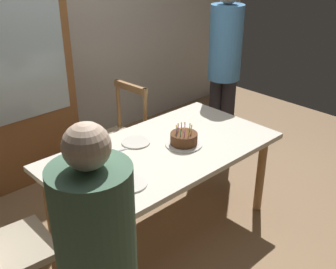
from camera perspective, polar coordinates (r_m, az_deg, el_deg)
The scene contains 11 objects.
ground at distance 3.44m, azimuth -0.62°, elevation -12.80°, with size 6.40×6.40×0.00m, color #93704C.
back_wall at distance 4.32m, azimuth -18.13°, elevation 13.35°, with size 6.40×0.10×2.60m, color beige.
dining_table at distance 3.07m, azimuth -0.68°, elevation -3.34°, with size 1.74×0.94×0.73m.
birthday_cake at distance 3.07m, azimuth 2.22°, elevation -0.70°, with size 0.28×0.28×0.16m.
plate_near_celebrant at distance 2.63m, azimuth -5.28°, elevation -6.83°, with size 0.22×0.22×0.01m, color silver.
plate_far_side at distance 3.12m, azimuth -4.50°, elevation -1.07°, with size 0.22×0.22×0.01m, color silver.
fork_near_celebrant at distance 2.54m, azimuth -7.88°, elevation -8.35°, with size 0.18×0.02×0.01m, color silver.
fork_far_side at distance 3.03m, azimuth -6.60°, elevation -2.19°, with size 0.18×0.02×0.01m, color silver.
chair_spindle_back at distance 3.81m, azimuth -6.81°, elevation -0.65°, with size 0.47×0.47×0.95m.
person_guest at distance 4.13m, azimuth 7.87°, elevation 9.82°, with size 0.32×0.32×1.78m.
china_cabinet at distance 3.97m, azimuth -21.38°, elevation 6.56°, with size 1.10×0.45×1.90m.
Camera 1 is at (-1.81, -1.97, 2.16)m, focal length 43.75 mm.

